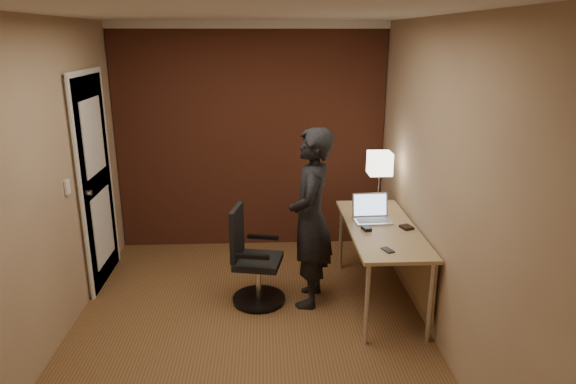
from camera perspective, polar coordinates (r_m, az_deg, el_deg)
The scene contains 9 objects.
room at distance 5.35m, azimuth -7.23°, elevation 6.28°, with size 4.00×4.00×4.00m.
desk at distance 4.70m, azimuth 11.15°, elevation -5.21°, with size 0.60×1.50×0.73m.
desk_lamp at distance 5.11m, azimuth 10.15°, elevation 3.09°, with size 0.22×0.22×0.54m.
laptop at distance 4.76m, azimuth 9.25°, elevation -2.31°, with size 0.34×0.28×0.23m.
mouse at distance 4.51m, azimuth 8.70°, elevation -4.04°, with size 0.06×0.10×0.03m, color black.
phone at distance 4.13m, azimuth 11.02°, elevation -6.35°, with size 0.06×0.12×0.01m, color black.
wallet at distance 4.62m, azimuth 13.04°, elevation -3.84°, with size 0.09×0.11×0.02m, color black.
office_chair at distance 4.68m, azimuth -4.01°, elevation -7.79°, with size 0.48×0.54×0.89m.
person at distance 4.53m, azimuth 2.55°, elevation -2.96°, with size 0.59×0.39×1.61m, color black.
Camera 1 is at (0.15, -3.70, 2.35)m, focal length 32.00 mm.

